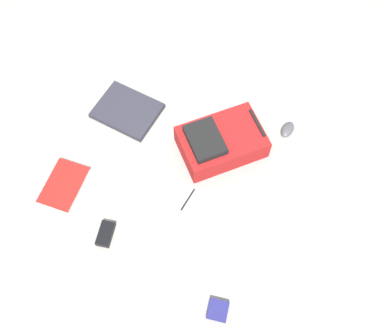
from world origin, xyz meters
TOP-DOWN VIEW (x-y plane):
  - ground_plane at (0.00, 0.00)m, footprint 4.17×4.17m
  - backpack at (-0.08, -0.16)m, footprint 0.48×0.50m
  - laptop at (0.47, -0.12)m, footprint 0.33×0.26m
  - book_manual at (0.51, 0.41)m, footprint 0.22×0.29m
  - computer_mouse at (-0.35, -0.43)m, footprint 0.06×0.10m
  - cable_coil at (-0.16, -0.52)m, footprint 0.13×0.13m
  - power_brick at (0.18, 0.53)m, footprint 0.10×0.14m
  - pen_black at (-0.08, 0.18)m, footprint 0.01×0.13m
  - earbud_pouch at (-0.46, 0.58)m, footprint 0.11×0.11m

SIDE VIEW (x-z plane):
  - ground_plane at x=0.00m, z-range 0.00..0.00m
  - pen_black at x=-0.08m, z-range 0.00..0.01m
  - cable_coil at x=-0.16m, z-range 0.00..0.01m
  - book_manual at x=0.51m, z-range 0.00..0.02m
  - earbud_pouch at x=-0.46m, z-range 0.00..0.03m
  - power_brick at x=0.18m, z-range 0.00..0.03m
  - laptop at x=0.47m, z-range 0.00..0.03m
  - computer_mouse at x=-0.35m, z-range 0.00..0.04m
  - backpack at x=-0.08m, z-range -0.01..0.15m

